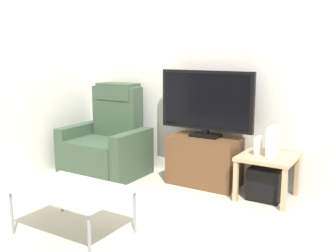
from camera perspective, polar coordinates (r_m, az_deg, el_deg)
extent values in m
plane|color=beige|center=(3.82, -1.12, -11.93)|extent=(6.40, 6.40, 0.00)
cube|color=silver|center=(4.52, 6.65, 8.52)|extent=(6.40, 0.06, 2.60)
cube|color=silver|center=(4.81, -20.62, 8.04)|extent=(0.06, 4.48, 2.60)
cube|color=brown|center=(4.43, 5.25, -5.01)|extent=(0.77, 0.41, 0.54)
cube|color=black|center=(4.23, 4.10, -4.23)|extent=(0.71, 0.02, 0.02)
cube|color=black|center=(4.27, 4.42, -3.62)|extent=(0.34, 0.11, 0.04)
cube|color=black|center=(4.38, 5.43, -1.34)|extent=(0.32, 0.20, 0.03)
cube|color=black|center=(4.37, 5.44, -0.83)|extent=(0.06, 0.04, 0.05)
cube|color=black|center=(4.31, 5.52, 3.69)|extent=(1.08, 0.05, 0.64)
cube|color=black|center=(4.29, 5.37, 3.65)|extent=(0.99, 0.01, 0.58)
cube|color=#384C38|center=(4.88, -9.12, -4.35)|extent=(0.70, 0.72, 0.42)
cube|color=#384C38|center=(4.98, -7.28, 2.12)|extent=(0.64, 0.20, 0.62)
cube|color=#384C38|center=(4.96, -7.20, 5.00)|extent=(0.50, 0.26, 0.20)
cube|color=#384C38|center=(5.14, -12.71, -2.90)|extent=(0.14, 0.68, 0.56)
cube|color=#384C38|center=(4.61, -5.16, -4.27)|extent=(0.14, 0.68, 0.56)
cube|color=tan|center=(4.08, 14.19, -4.38)|extent=(0.54, 0.54, 0.04)
cube|color=tan|center=(4.00, 9.73, -7.85)|extent=(0.04, 0.04, 0.41)
cube|color=tan|center=(3.86, 16.37, -8.83)|extent=(0.04, 0.04, 0.41)
cube|color=tan|center=(4.43, 12.04, -6.09)|extent=(0.04, 0.04, 0.41)
cube|color=tan|center=(4.30, 18.06, -6.90)|extent=(0.04, 0.04, 0.41)
cube|color=black|center=(4.15, 14.02, -7.95)|extent=(0.33, 0.33, 0.33)
cube|color=white|center=(4.06, 12.83, -2.78)|extent=(0.04, 0.11, 0.18)
cube|color=white|center=(4.04, 14.82, -2.14)|extent=(0.07, 0.20, 0.29)
cube|color=#B2C6C1|center=(3.32, -13.60, -8.96)|extent=(0.90, 0.60, 0.02)
cylinder|color=gray|center=(3.52, -21.58, -11.56)|extent=(0.02, 0.02, 0.36)
cylinder|color=gray|center=(2.94, -11.26, -15.56)|extent=(0.02, 0.02, 0.36)
cylinder|color=gray|center=(3.84, -15.09, -9.27)|extent=(0.02, 0.02, 0.36)
cylinder|color=gray|center=(3.32, -4.79, -12.22)|extent=(0.02, 0.02, 0.36)
cube|color=#B7B7BC|center=(3.21, -12.76, -9.31)|extent=(0.08, 0.15, 0.01)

